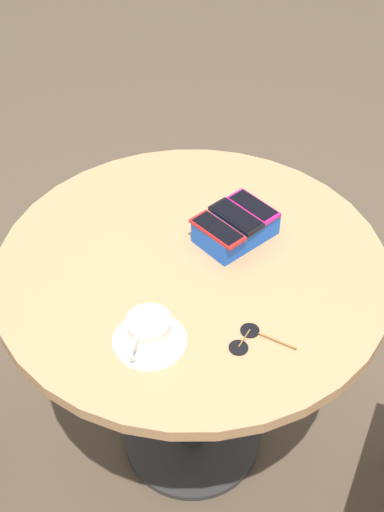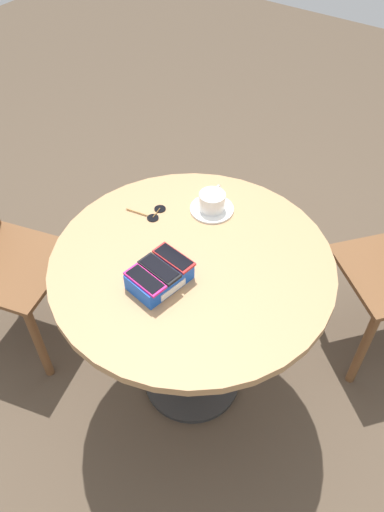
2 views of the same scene
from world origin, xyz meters
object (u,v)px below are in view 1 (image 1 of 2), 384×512
Objects in this scene: phone_magenta at (253,206)px; saucer at (150,341)px; phone_box at (236,228)px; phone_red at (217,229)px; coffee_cup at (148,330)px; round_table at (192,300)px; sunglasses at (248,339)px; phone_black at (236,217)px.

saucer is at bearing 6.71° from phone_magenta.
phone_box is 1.28× the size of saucer.
phone_red is at bearing -168.07° from saucer.
phone_box is 0.38m from coffee_cup.
phone_magenta is 0.43m from saucer.
round_table is 4.63× the size of phone_box.
phone_box reaches higher than saucer.
phone_box reaches higher than sunglasses.
round_table is 6.47× the size of phone_black.
round_table is 7.35× the size of coffee_cup.
phone_black is at bearing 169.61° from round_table.
phone_box is at bearing -138.72° from sunglasses.
saucer is 0.04m from coffee_cup.
coffee_cup is at bearing 12.80° from saucer.
saucer is at bearing 8.99° from phone_black.
saucer is (0.31, 0.07, -0.06)m from phone_red.
phone_magenta is 0.98× the size of phone_black.
coffee_cup reaches higher than round_table.
phone_black is 0.38m from saucer.
saucer reaches higher than round_table.
round_table is at bearing -160.84° from saucer.
phone_red reaches higher than round_table.
phone_black reaches higher than phone_red.
coffee_cup is at bearing 11.94° from phone_red.
phone_black and coffee_cup have the same top height.
phone_black is at bearing 173.93° from phone_red.
phone_magenta is at bearing 170.24° from round_table.
coffee_cup reaches higher than sunglasses.
phone_box is 1.58× the size of sunglasses.
phone_red is at bearing 165.89° from round_table.
phone_black is 1.13× the size of sunglasses.
phone_box is 0.07m from phone_magenta.
round_table is at bearing -9.76° from phone_magenta.
phone_magenta is 0.98× the size of phone_red.
phone_red is 1.14× the size of coffee_cup.
phone_magenta is at bearing 172.86° from phone_red.
saucer is at bearing 11.93° from phone_red.
phone_black is at bearing -8.30° from phone_magenta.
round_table is 7.32× the size of sunglasses.
round_table is 0.29m from sunglasses.
saucer is (0.24, 0.08, 0.13)m from round_table.
phone_black is at bearing -42.78° from phone_box.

